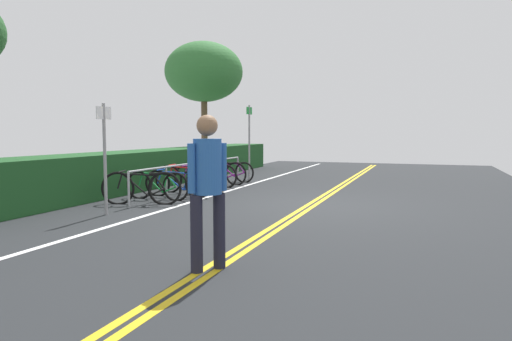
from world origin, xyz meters
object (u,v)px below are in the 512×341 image
Objects in this scene: bicycle_7 at (230,171)px; sign_post_near at (105,148)px; bicycle_5 at (211,175)px; bicycle_2 at (178,183)px; bicycle_6 at (220,173)px; bicycle_4 at (200,178)px; bicycle_1 at (157,186)px; bicycle_3 at (187,179)px; sign_post_far at (249,135)px; tree_mid at (204,72)px; bike_rack at (195,169)px; bicycle_0 at (141,188)px; pedestrian at (208,181)px.

sign_post_near is at bearing -178.81° from bicycle_7.
sign_post_near is at bearing -178.62° from bicycle_5.
bicycle_2 is 2.86m from bicycle_6.
sign_post_near reaches higher than bicycle_4.
bicycle_1 reaches higher than bicycle_7.
bicycle_4 is 0.82× the size of sign_post_near.
bicycle_6 reaches higher than bicycle_5.
sign_post_near is at bearing -178.61° from bicycle_3.
bicycle_2 is at bearing -0.90° from sign_post_near.
bicycle_1 is at bearing 175.68° from sign_post_far.
sign_post_far is at bearing -135.51° from tree_mid.
bicycle_3 reaches higher than bicycle_1.
bicycle_6 is 5.57m from sign_post_near.
bicycle_2 is at bearing 177.75° from sign_post_far.
bicycle_6 is 0.33× the size of tree_mid.
bicycle_7 is at bearing 1.66° from bike_rack.
bike_rack reaches higher than bicycle_0.
bike_rack is 2.50m from bicycle_7.
pedestrian is at bearing -157.91° from bicycle_7.
bicycle_6 reaches higher than bicycle_7.
bicycle_3 is 3.91m from sign_post_far.
bicycle_6 is 8.76m from pedestrian.
pedestrian is (-5.82, -3.49, 0.67)m from bicycle_3.
bicycle_7 is 6.52m from tree_mid.
bicycle_5 is (2.79, -0.05, -0.00)m from bicycle_1.
bicycle_6 is (0.66, 0.01, 0.02)m from bicycle_5.
bicycle_4 is at bearing 28.14° from pedestrian.
bike_rack is 2.80× the size of sign_post_near.
tree_mid is at bearing 25.68° from bicycle_4.
bicycle_7 is 0.32× the size of tree_mid.
pedestrian reaches higher than bicycle_7.
bicycle_6 is (1.37, 0.00, 0.03)m from bicycle_4.
bicycle_3 is at bearing 10.01° from bicycle_2.
bike_rack is 3.29× the size of bicycle_6.
bicycle_2 is 0.71× the size of sign_post_far.
bicycle_2 is at bearing -157.65° from tree_mid.
bicycle_6 is 1.02× the size of pedestrian.
sign_post_far reaches higher than bike_rack.
pedestrian is (-4.54, -3.58, 0.70)m from bicycle_1.
bicycle_6 is (3.44, -0.04, 0.02)m from bicycle_1.
bicycle_2 is 1.01× the size of bicycle_5.
bicycle_3 is at bearing -3.70° from bicycle_1.
sign_post_far is (7.05, -0.22, 0.19)m from sign_post_near.
bicycle_4 is at bearing 173.47° from sign_post_far.
bicycle_0 is 4.94m from bicycle_7.
bicycle_2 is 0.83× the size of sign_post_near.
sign_post_near reaches higher than bike_rack.
bicycle_3 is 0.80m from bicycle_4.
sign_post_far is (1.57, -0.34, 1.13)m from bicycle_6.
bicycle_5 is at bearing -179.46° from bicycle_7.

